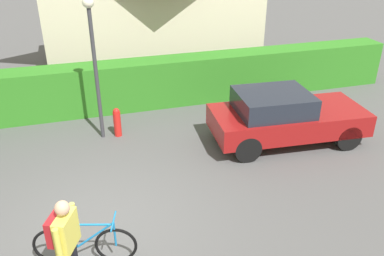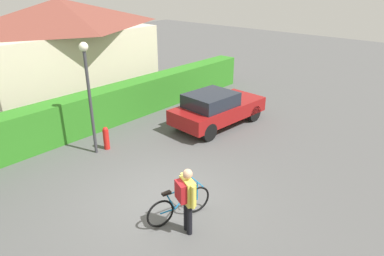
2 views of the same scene
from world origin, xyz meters
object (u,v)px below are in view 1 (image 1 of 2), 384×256
at_px(bicycle, 85,244).
at_px(fire_hydrant, 117,122).
at_px(parked_car_near, 284,116).
at_px(person_rider, 65,237).
at_px(street_lamp, 93,49).

relative_size(bicycle, fire_hydrant, 2.10).
xyz_separation_m(parked_car_near, person_rider, (-5.47, -3.37, 0.27)).
distance_m(parked_car_near, bicycle, 5.99).
height_order(bicycle, street_lamp, street_lamp).
distance_m(street_lamp, fire_hydrant, 2.06).
relative_size(street_lamp, fire_hydrant, 4.55).
bearing_deg(fire_hydrant, street_lamp, 172.98).
bearing_deg(person_rider, bicycle, 62.16).
bearing_deg(parked_car_near, fire_hydrant, 159.17).
bearing_deg(bicycle, person_rider, -117.84).
distance_m(person_rider, street_lamp, 5.27).
xyz_separation_m(street_lamp, fire_hydrant, (0.41, -0.05, -2.01)).
height_order(person_rider, street_lamp, street_lamp).
bearing_deg(parked_car_near, person_rider, -148.36).
relative_size(parked_car_near, bicycle, 2.38).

